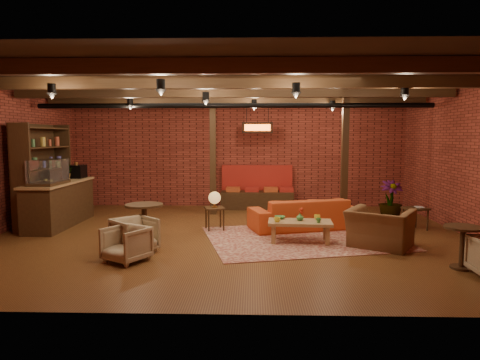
{
  "coord_description": "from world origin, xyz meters",
  "views": [
    {
      "loc": [
        0.46,
        -8.88,
        2.11
      ],
      "look_at": [
        0.2,
        0.2,
        1.18
      ],
      "focal_mm": 32.0,
      "sensor_mm": 36.0,
      "label": 1
    }
  ],
  "objects_px": {
    "armchair_b": "(126,242)",
    "armchair_right": "(380,222)",
    "sofa": "(304,214)",
    "round_table_left": "(144,217)",
    "side_table_book": "(416,209)",
    "side_table_lamp": "(215,201)",
    "armchair_a": "(134,233)",
    "coffee_table": "(299,223)",
    "plant_tall": "(392,160)",
    "round_table_right": "(463,240)"
  },
  "relations": [
    {
      "from": "armchair_b",
      "to": "armchair_right",
      "type": "relative_size",
      "value": 0.58
    },
    {
      "from": "sofa",
      "to": "round_table_left",
      "type": "distance_m",
      "value": 3.59
    },
    {
      "from": "armchair_right",
      "to": "side_table_book",
      "type": "height_order",
      "value": "armchair_right"
    },
    {
      "from": "side_table_lamp",
      "to": "round_table_left",
      "type": "relative_size",
      "value": 1.12
    },
    {
      "from": "armchair_a",
      "to": "coffee_table",
      "type": "bearing_deg",
      "value": -30.65
    },
    {
      "from": "armchair_a",
      "to": "plant_tall",
      "type": "distance_m",
      "value": 6.54
    },
    {
      "from": "armchair_b",
      "to": "side_table_book",
      "type": "bearing_deg",
      "value": 55.58
    },
    {
      "from": "sofa",
      "to": "round_table_left",
      "type": "relative_size",
      "value": 3.12
    },
    {
      "from": "side_table_book",
      "to": "coffee_table",
      "type": "bearing_deg",
      "value": -155.94
    },
    {
      "from": "coffee_table",
      "to": "plant_tall",
      "type": "height_order",
      "value": "plant_tall"
    },
    {
      "from": "armchair_b",
      "to": "coffee_table",
      "type": "bearing_deg",
      "value": 55.93
    },
    {
      "from": "round_table_left",
      "to": "round_table_right",
      "type": "relative_size",
      "value": 1.13
    },
    {
      "from": "side_table_lamp",
      "to": "armchair_right",
      "type": "xyz_separation_m",
      "value": [
        3.27,
        -1.43,
        -0.17
      ]
    },
    {
      "from": "coffee_table",
      "to": "armchair_a",
      "type": "xyz_separation_m",
      "value": [
        -3.08,
        -0.83,
        -0.03
      ]
    },
    {
      "from": "armchair_a",
      "to": "side_table_book",
      "type": "bearing_deg",
      "value": -26.32
    },
    {
      "from": "round_table_left",
      "to": "round_table_right",
      "type": "height_order",
      "value": "round_table_left"
    },
    {
      "from": "side_table_book",
      "to": "round_table_right",
      "type": "height_order",
      "value": "round_table_right"
    },
    {
      "from": "sofa",
      "to": "coffee_table",
      "type": "height_order",
      "value": "sofa"
    },
    {
      "from": "round_table_left",
      "to": "side_table_book",
      "type": "height_order",
      "value": "round_table_left"
    },
    {
      "from": "round_table_left",
      "to": "armchair_right",
      "type": "distance_m",
      "value": 4.57
    },
    {
      "from": "side_table_book",
      "to": "round_table_right",
      "type": "bearing_deg",
      "value": -96.67
    },
    {
      "from": "plant_tall",
      "to": "side_table_book",
      "type": "bearing_deg",
      "value": -78.88
    },
    {
      "from": "armchair_right",
      "to": "round_table_left",
      "type": "bearing_deg",
      "value": 29.54
    },
    {
      "from": "round_table_right",
      "to": "plant_tall",
      "type": "height_order",
      "value": "plant_tall"
    },
    {
      "from": "side_table_book",
      "to": "armchair_a",
      "type": "bearing_deg",
      "value": -160.54
    },
    {
      "from": "side_table_lamp",
      "to": "round_table_right",
      "type": "bearing_deg",
      "value": -32.99
    },
    {
      "from": "coffee_table",
      "to": "round_table_left",
      "type": "relative_size",
      "value": 1.67
    },
    {
      "from": "round_table_right",
      "to": "sofa",
      "type": "bearing_deg",
      "value": 127.0
    },
    {
      "from": "armchair_b",
      "to": "plant_tall",
      "type": "bearing_deg",
      "value": 64.73
    },
    {
      "from": "armchair_right",
      "to": "round_table_right",
      "type": "distance_m",
      "value": 1.59
    },
    {
      "from": "side_table_book",
      "to": "plant_tall",
      "type": "distance_m",
      "value": 1.52
    },
    {
      "from": "sofa",
      "to": "coffee_table",
      "type": "xyz_separation_m",
      "value": [
        -0.23,
        -1.24,
        0.03
      ]
    },
    {
      "from": "armchair_right",
      "to": "plant_tall",
      "type": "relative_size",
      "value": 0.37
    },
    {
      "from": "armchair_b",
      "to": "round_table_right",
      "type": "height_order",
      "value": "round_table_right"
    },
    {
      "from": "sofa",
      "to": "armchair_b",
      "type": "bearing_deg",
      "value": 22.3
    },
    {
      "from": "armchair_right",
      "to": "sofa",
      "type": "bearing_deg",
      "value": -19.58
    },
    {
      "from": "sofa",
      "to": "side_table_book",
      "type": "distance_m",
      "value": 2.52
    },
    {
      "from": "coffee_table",
      "to": "plant_tall",
      "type": "relative_size",
      "value": 0.43
    },
    {
      "from": "sofa",
      "to": "coffee_table",
      "type": "relative_size",
      "value": 1.88
    },
    {
      "from": "round_table_right",
      "to": "coffee_table",
      "type": "bearing_deg",
      "value": 145.65
    },
    {
      "from": "armchair_a",
      "to": "round_table_right",
      "type": "distance_m",
      "value": 5.56
    },
    {
      "from": "armchair_a",
      "to": "side_table_book",
      "type": "distance_m",
      "value": 6.18
    },
    {
      "from": "coffee_table",
      "to": "side_table_book",
      "type": "xyz_separation_m",
      "value": [
        2.75,
        1.23,
        0.09
      ]
    },
    {
      "from": "round_table_left",
      "to": "armchair_b",
      "type": "bearing_deg",
      "value": -89.32
    },
    {
      "from": "sofa",
      "to": "round_table_right",
      "type": "height_order",
      "value": "sofa"
    },
    {
      "from": "plant_tall",
      "to": "armchair_right",
      "type": "bearing_deg",
      "value": -111.5
    },
    {
      "from": "armchair_b",
      "to": "round_table_right",
      "type": "bearing_deg",
      "value": 28.67
    },
    {
      "from": "sofa",
      "to": "armchair_right",
      "type": "height_order",
      "value": "armchair_right"
    },
    {
      "from": "round_table_left",
      "to": "round_table_right",
      "type": "bearing_deg",
      "value": -15.43
    },
    {
      "from": "sofa",
      "to": "plant_tall",
      "type": "relative_size",
      "value": 0.8
    }
  ]
}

